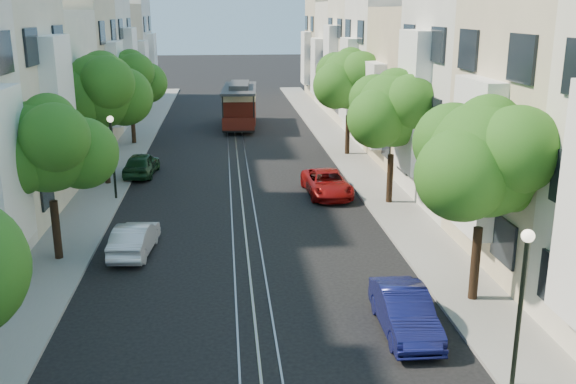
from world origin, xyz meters
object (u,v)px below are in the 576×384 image
object	(u,v)px
tree_e_c	(394,111)
parked_car_w_far	(141,164)
tree_w_d	(131,79)
tree_w_b	(49,148)
cable_car	(240,103)
parked_car_e_far	(327,183)
tree_e_b	(486,162)
parked_car_w_mid	(135,238)
lamp_east	(523,286)
tree_e_d	(350,81)
tree_w_c	(102,92)
lamp_west	(112,145)
parked_car_e_mid	(405,312)

from	to	relation	value
tree_e_c	parked_car_w_far	size ratio (longest dim) A/B	1.63
tree_w_d	tree_w_b	bearing A→B (deg)	-90.00
cable_car	parked_car_e_far	size ratio (longest dim) A/B	1.89
tree_e_b	parked_car_w_mid	size ratio (longest dim) A/B	1.77
tree_w_d	lamp_east	distance (m)	34.73
tree_w_d	parked_car_w_mid	distance (m)	22.03
tree_e_c	cable_car	size ratio (longest dim) A/B	0.76
tree_e_d	cable_car	world-z (taller)	tree_e_d
tree_e_d	cable_car	size ratio (longest dim) A/B	0.80
cable_car	parked_car_w_far	bearing A→B (deg)	-108.30
cable_car	parked_car_w_far	xyz separation A→B (m)	(-6.10, -15.39, -1.25)
tree_w_d	parked_car_w_mid	world-z (taller)	tree_w_d
lamp_east	cable_car	bearing A→B (deg)	98.61
tree_e_b	tree_w_d	distance (m)	30.60
tree_w_c	tree_w_d	size ratio (longest dim) A/B	1.09
tree_e_b	tree_e_c	xyz separation A→B (m)	(-0.00, 11.00, -0.13)
lamp_west	lamp_east	bearing A→B (deg)	-55.01
tree_e_c	parked_car_e_far	distance (m)	5.25
lamp_west	parked_car_e_far	bearing A→B (deg)	-0.61
tree_e_b	tree_e_c	world-z (taller)	tree_e_b
lamp_east	parked_car_w_mid	size ratio (longest dim) A/B	1.10
tree_w_c	tree_e_c	bearing A→B (deg)	-19.15
parked_car_e_mid	lamp_east	bearing A→B (deg)	-58.49
tree_w_b	tree_e_c	bearing A→B (deg)	22.62
tree_e_c	parked_car_w_far	world-z (taller)	tree_e_c
lamp_west	parked_car_w_far	distance (m)	5.42
cable_car	parked_car_w_far	size ratio (longest dim) A/B	2.15
parked_car_e_mid	parked_car_e_far	world-z (taller)	parked_car_e_mid
tree_w_d	parked_car_w_mid	size ratio (longest dim) A/B	1.73
tree_w_d	parked_car_e_mid	bearing A→B (deg)	-68.14
parked_car_w_mid	parked_car_w_far	distance (m)	12.49
tree_w_c	parked_car_w_far	xyz separation A→B (m)	(1.54, 1.94, -4.39)
tree_w_b	lamp_east	size ratio (longest dim) A/B	1.51
parked_car_w_far	parked_car_e_mid	bearing A→B (deg)	121.68
tree_w_c	parked_car_w_far	distance (m)	5.04
cable_car	parked_car_e_mid	world-z (taller)	cable_car
lamp_east	parked_car_e_mid	xyz separation A→B (m)	(-1.90, 3.21, -2.19)
tree_e_c	tree_e_d	size ratio (longest dim) A/B	0.95
parked_car_e_far	tree_e_c	bearing A→B (deg)	-36.88
tree_e_d	parked_car_w_mid	distance (m)	20.64
tree_e_c	tree_w_b	xyz separation A→B (m)	(-14.40, -6.00, -0.20)
lamp_east	parked_car_w_mid	distance (m)	15.15
lamp_west	parked_car_w_mid	xyz separation A→B (m)	(1.90, -7.51, -2.22)
parked_car_e_mid	parked_car_e_far	size ratio (longest dim) A/B	0.88
parked_car_e_far	lamp_west	bearing A→B (deg)	176.26
tree_e_b	tree_w_c	size ratio (longest dim) A/B	0.94
tree_e_b	parked_car_w_far	world-z (taller)	tree_e_b
tree_w_d	parked_car_w_mid	xyz separation A→B (m)	(2.74, -21.49, -3.98)
tree_w_b	parked_car_w_far	distance (m)	13.55
parked_car_w_far	tree_e_c	bearing A→B (deg)	156.42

